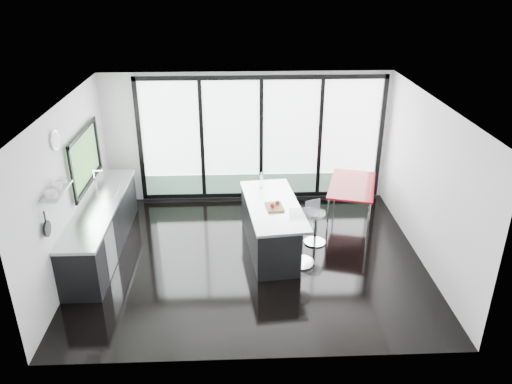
{
  "coord_description": "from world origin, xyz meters",
  "views": [
    {
      "loc": [
        -0.23,
        -7.58,
        4.8
      ],
      "look_at": [
        0.1,
        0.3,
        1.15
      ],
      "focal_mm": 35.0,
      "sensor_mm": 36.0,
      "label": 1
    }
  ],
  "objects_px": {
    "island": "(269,226)",
    "bar_stool_far": "(315,228)",
    "red_table": "(351,203)",
    "bar_stool_near": "(301,244)"
  },
  "relations": [
    {
      "from": "red_table",
      "to": "island",
      "type": "bearing_deg",
      "value": -149.93
    },
    {
      "from": "bar_stool_far",
      "to": "island",
      "type": "bearing_deg",
      "value": 166.07
    },
    {
      "from": "bar_stool_far",
      "to": "red_table",
      "type": "height_order",
      "value": "red_table"
    },
    {
      "from": "island",
      "to": "bar_stool_far",
      "type": "height_order",
      "value": "island"
    },
    {
      "from": "island",
      "to": "bar_stool_near",
      "type": "height_order",
      "value": "island"
    },
    {
      "from": "bar_stool_far",
      "to": "red_table",
      "type": "distance_m",
      "value": 1.2
    },
    {
      "from": "island",
      "to": "bar_stool_near",
      "type": "distance_m",
      "value": 0.77
    },
    {
      "from": "island",
      "to": "bar_stool_far",
      "type": "xyz_separation_m",
      "value": [
        0.88,
        0.13,
        -0.13
      ]
    },
    {
      "from": "bar_stool_near",
      "to": "bar_stool_far",
      "type": "xyz_separation_m",
      "value": [
        0.36,
        0.69,
        -0.07
      ]
    },
    {
      "from": "island",
      "to": "red_table",
      "type": "height_order",
      "value": "island"
    }
  ]
}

